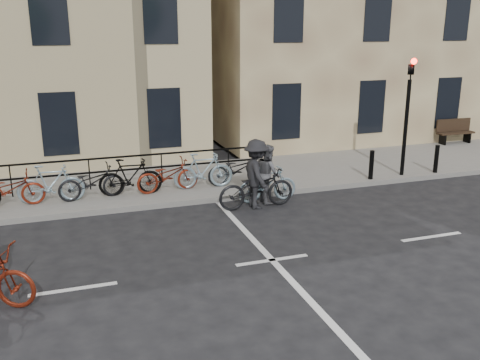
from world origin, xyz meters
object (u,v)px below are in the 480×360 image
object	(u,v)px
bench	(454,130)
cyclist_grey	(268,179)
cyclist_dark	(256,181)
traffic_light	(408,103)

from	to	relation	value
bench	cyclist_grey	size ratio (longest dim) A/B	0.95
bench	cyclist_grey	world-z (taller)	cyclist_grey
cyclist_grey	cyclist_dark	size ratio (longest dim) A/B	0.80
bench	cyclist_dark	size ratio (longest dim) A/B	0.75
traffic_light	bench	size ratio (longest dim) A/B	2.44
traffic_light	bench	xyz separation A→B (m)	(4.80, 3.39, -1.78)
traffic_light	cyclist_dark	world-z (taller)	traffic_light
traffic_light	bench	distance (m)	6.14
bench	cyclist_dark	world-z (taller)	cyclist_dark
bench	cyclist_dark	bearing A→B (deg)	-156.25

